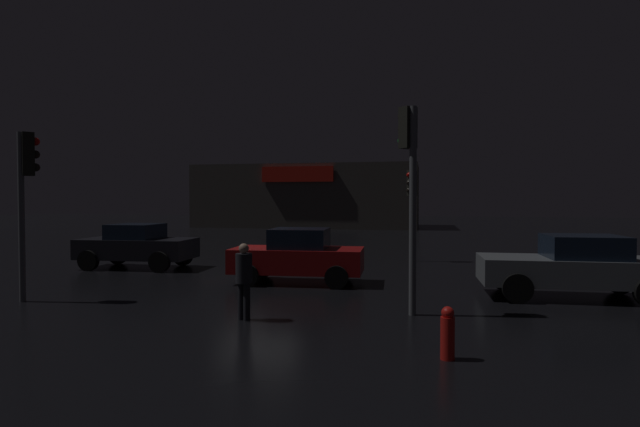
% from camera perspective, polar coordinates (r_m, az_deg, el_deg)
% --- Properties ---
extents(ground_plane, '(120.00, 120.00, 0.00)m').
position_cam_1_polar(ground_plane, '(16.21, -6.94, -7.20)').
color(ground_plane, black).
extents(store_building, '(19.75, 9.32, 5.56)m').
position_cam_1_polar(store_building, '(46.39, -1.15, 1.97)').
color(store_building, '#4C4742').
rests_on(store_building, ground).
extents(traffic_signal_main, '(0.42, 0.43, 4.10)m').
position_cam_1_polar(traffic_signal_main, '(14.05, -30.53, 3.24)').
color(traffic_signal_main, '#595B60').
rests_on(traffic_signal_main, ground).
extents(traffic_signal_opposite, '(0.42, 0.42, 3.65)m').
position_cam_1_polar(traffic_signal_opposite, '(20.24, 10.49, 2.28)').
color(traffic_signal_opposite, '#595B60').
rests_on(traffic_signal_opposite, ground).
extents(traffic_signal_cross_left, '(0.43, 0.41, 4.46)m').
position_cam_1_polar(traffic_signal_cross_left, '(10.89, 10.21, 4.83)').
color(traffic_signal_cross_left, '#595B60').
rests_on(traffic_signal_cross_left, ground).
extents(car_near, '(4.42, 2.08, 1.59)m').
position_cam_1_polar(car_near, '(14.08, 26.99, -5.40)').
color(car_near, slate).
rests_on(car_near, ground).
extents(car_far, '(4.09, 2.22, 1.60)m').
position_cam_1_polar(car_far, '(19.22, -20.16, -3.46)').
color(car_far, black).
rests_on(car_far, ground).
extents(car_crossing, '(3.95, 2.11, 1.62)m').
position_cam_1_polar(car_crossing, '(14.88, -2.54, -4.85)').
color(car_crossing, '#A51414').
rests_on(car_crossing, ground).
extents(pedestrian, '(0.45, 0.45, 1.58)m').
position_cam_1_polar(pedestrian, '(10.42, -8.68, -7.04)').
color(pedestrian, black).
rests_on(pedestrian, ground).
extents(fire_hydrant, '(0.22, 0.22, 0.83)m').
position_cam_1_polar(fire_hydrant, '(8.17, 14.36, -13.11)').
color(fire_hydrant, red).
rests_on(fire_hydrant, ground).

